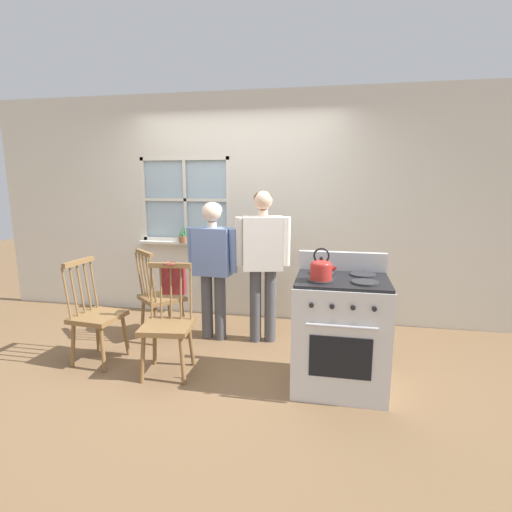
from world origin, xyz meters
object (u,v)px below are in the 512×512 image
(stove, at_px, (340,332))
(handbag, at_px, (173,279))
(chair_by_window, at_px, (167,325))
(potted_plant, at_px, (184,237))
(chair_near_wall, at_px, (160,298))
(person_teen_center, at_px, (263,253))
(chair_center_cluster, at_px, (96,316))
(kettle, at_px, (321,269))
(person_elderly_left, at_px, (213,258))

(stove, distance_m, handbag, 1.55)
(chair_by_window, xyz_separation_m, potted_plant, (-0.43, 1.54, 0.55))
(chair_near_wall, distance_m, person_teen_center, 1.22)
(chair_near_wall, distance_m, stove, 2.02)
(chair_center_cluster, height_order, stove, stove)
(chair_by_window, distance_m, person_teen_center, 1.22)
(stove, bearing_deg, handbag, 173.63)
(stove, xyz_separation_m, handbag, (-1.51, 0.17, 0.33))
(chair_center_cluster, height_order, potted_plant, potted_plant)
(stove, bearing_deg, chair_near_wall, 159.82)
(person_teen_center, bearing_deg, handbag, -150.89)
(chair_by_window, relative_size, person_teen_center, 0.61)
(kettle, height_order, potted_plant, kettle)
(chair_center_cluster, height_order, kettle, kettle)
(stove, xyz_separation_m, potted_plant, (-1.91, 1.48, 0.52))
(chair_near_wall, height_order, person_elderly_left, person_elderly_left)
(chair_near_wall, xyz_separation_m, chair_center_cluster, (-0.34, -0.66, 0.00))
(person_elderly_left, bearing_deg, kettle, -34.04)
(chair_center_cluster, xyz_separation_m, person_elderly_left, (0.92, 0.73, 0.45))
(chair_center_cluster, distance_m, person_elderly_left, 1.25)
(person_teen_center, relative_size, potted_plant, 7.63)
(chair_by_window, relative_size, stove, 0.90)
(stove, bearing_deg, chair_by_window, -177.53)
(chair_by_window, xyz_separation_m, kettle, (1.31, -0.07, 0.58))
(kettle, height_order, handbag, kettle)
(chair_near_wall, distance_m, potted_plant, 0.96)
(person_teen_center, relative_size, stove, 1.46)
(person_elderly_left, relative_size, person_teen_center, 0.93)
(chair_by_window, xyz_separation_m, person_elderly_left, (0.16, 0.83, 0.45))
(chair_center_cluster, bearing_deg, chair_near_wall, -21.42)
(kettle, distance_m, handbag, 1.39)
(person_teen_center, bearing_deg, chair_center_cluster, -164.23)
(chair_center_cluster, bearing_deg, stove, -85.27)
(person_elderly_left, xyz_separation_m, stove, (1.32, -0.77, -0.41))
(chair_by_window, distance_m, kettle, 1.44)
(kettle, bearing_deg, handbag, 167.41)
(kettle, bearing_deg, chair_center_cluster, 175.37)
(stove, bearing_deg, potted_plant, 142.23)
(handbag, bearing_deg, stove, -6.37)
(chair_by_window, relative_size, potted_plant, 4.68)
(chair_center_cluster, relative_size, stove, 0.90)
(chair_near_wall, bearing_deg, handbag, 167.68)
(potted_plant, bearing_deg, chair_by_window, -74.35)
(chair_center_cluster, xyz_separation_m, stove, (2.23, -0.04, 0.03))
(chair_center_cluster, bearing_deg, person_elderly_left, -45.76)
(person_elderly_left, xyz_separation_m, potted_plant, (-0.60, 0.71, 0.11))
(person_teen_center, distance_m, stove, 1.22)
(person_elderly_left, relative_size, handbag, 4.78)
(person_elderly_left, xyz_separation_m, person_teen_center, (0.53, 0.03, 0.06))
(chair_near_wall, relative_size, stove, 0.90)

